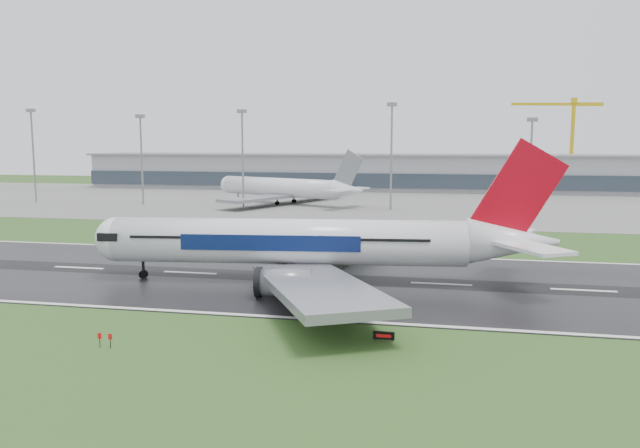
# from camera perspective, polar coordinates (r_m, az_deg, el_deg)

# --- Properties ---
(ground) EXTENTS (520.00, 520.00, 0.00)m
(ground) POSITION_cam_1_polar(r_m,az_deg,el_deg) (102.55, -11.89, -4.47)
(ground) COLOR #294D1C
(ground) RESTS_ON ground
(runway) EXTENTS (400.00, 45.00, 0.10)m
(runway) POSITION_cam_1_polar(r_m,az_deg,el_deg) (102.54, -11.90, -4.44)
(runway) COLOR black
(runway) RESTS_ON ground
(apron) EXTENTS (400.00, 130.00, 0.08)m
(apron) POSITION_cam_1_polar(r_m,az_deg,el_deg) (221.64, 0.99, 2.13)
(apron) COLOR slate
(apron) RESTS_ON ground
(terminal) EXTENTS (240.00, 36.00, 15.00)m
(terminal) POSITION_cam_1_polar(r_m,az_deg,el_deg) (280.18, 3.24, 4.79)
(terminal) COLOR gray
(terminal) RESTS_ON ground
(main_airliner) EXTENTS (76.97, 74.05, 20.61)m
(main_airliner) POSITION_cam_1_polar(r_m,az_deg,el_deg) (92.38, 0.06, 0.92)
(main_airliner) COLOR white
(main_airliner) RESTS_ON runway
(parked_airliner) EXTENTS (79.33, 77.21, 17.97)m
(parked_airliner) POSITION_cam_1_polar(r_m,az_deg,el_deg) (211.11, -3.31, 4.30)
(parked_airliner) COLOR silver
(parked_airliner) RESTS_ON apron
(tower_crane) EXTENTS (40.12, 11.90, 40.56)m
(tower_crane) POSITION_cam_1_polar(r_m,az_deg,el_deg) (296.98, 22.23, 6.87)
(tower_crane) COLOR gold
(tower_crane) RESTS_ON ground
(runway_sign) EXTENTS (2.31, 0.53, 1.04)m
(runway_sign) POSITION_cam_1_polar(r_m,az_deg,el_deg) (67.38, 5.91, -10.27)
(runway_sign) COLOR black
(runway_sign) RESTS_ON ground
(floodmast_0) EXTENTS (0.64, 0.64, 31.29)m
(floodmast_0) POSITION_cam_1_polar(r_m,az_deg,el_deg) (238.23, -24.93, 5.57)
(floodmast_0) COLOR gray
(floodmast_0) RESTS_ON ground
(floodmast_1) EXTENTS (0.64, 0.64, 28.98)m
(floodmast_1) POSITION_cam_1_polar(r_m,az_deg,el_deg) (216.60, -16.13, 5.54)
(floodmast_1) COLOR gray
(floodmast_1) RESTS_ON ground
(floodmast_2) EXTENTS (0.64, 0.64, 30.29)m
(floodmast_2) POSITION_cam_1_polar(r_m,az_deg,el_deg) (202.62, -7.15, 5.84)
(floodmast_2) COLOR gray
(floodmast_2) RESTS_ON ground
(floodmast_3) EXTENTS (0.64, 0.64, 31.89)m
(floodmast_3) POSITION_cam_1_polar(r_m,az_deg,el_deg) (192.72, 6.60, 6.00)
(floodmast_3) COLOR gray
(floodmast_3) RESTS_ON ground
(floodmast_4) EXTENTS (0.64, 0.64, 27.02)m
(floodmast_4) POSITION_cam_1_polar(r_m,az_deg,el_deg) (193.65, 18.84, 4.93)
(floodmast_4) COLOR gray
(floodmast_4) RESTS_ON ground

